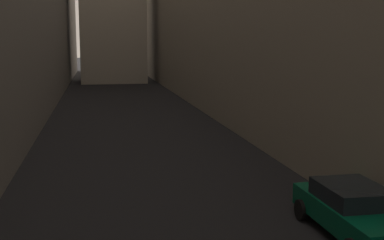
{
  "coord_description": "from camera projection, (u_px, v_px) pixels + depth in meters",
  "views": [
    {
      "loc": [
        -2.24,
        10.87,
        5.18
      ],
      "look_at": [
        0.0,
        22.7,
        3.31
      ],
      "focal_mm": 47.39,
      "sensor_mm": 36.0,
      "label": 1
    }
  ],
  "objects": [
    {
      "name": "parked_car_right_far",
      "position": [
        354.0,
        211.0,
        13.47
      ],
      "size": [
        1.9,
        4.43,
        1.39
      ],
      "rotation": [
        0.0,
        0.0,
        1.57
      ],
      "color": "#05472D",
      "rests_on": "ground"
    },
    {
      "name": "ground_plane",
      "position": [
        128.0,
        113.0,
        37.25
      ],
      "size": [
        264.0,
        264.0,
        0.0
      ],
      "primitive_type": "plane",
      "color": "black"
    }
  ]
}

